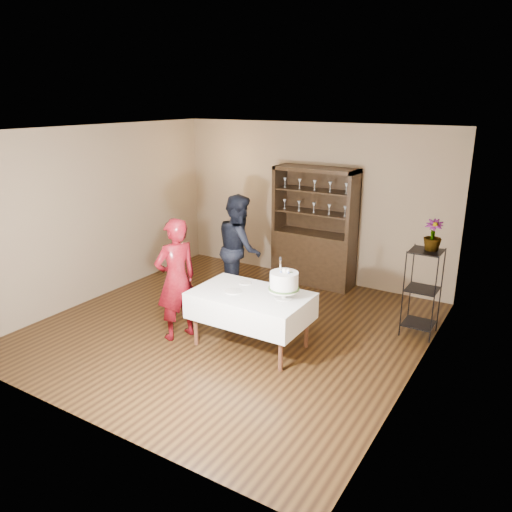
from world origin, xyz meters
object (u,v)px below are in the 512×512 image
object	(u,v)px
potted_plant	(433,235)
cake_table	(251,306)
woman	(176,279)
cake	(284,282)
man	(239,248)
china_hutch	(314,246)
plant_etagere	(422,289)

from	to	relation	value
potted_plant	cake_table	bearing A→B (deg)	-139.74
woman	potted_plant	distance (m)	3.38
cake_table	cake	distance (m)	0.59
cake	woman	bearing A→B (deg)	-166.06
woman	man	world-z (taller)	man
china_hutch	cake	xyz separation A→B (m)	(0.75, -2.48, 0.28)
cake_table	woman	xyz separation A→B (m)	(-0.97, -0.28, 0.26)
woman	potted_plant	world-z (taller)	woman
cake_table	potted_plant	bearing A→B (deg)	40.26
cake	potted_plant	xyz separation A→B (m)	(1.38, 1.47, 0.44)
cake_table	cake	bearing A→B (deg)	8.77
cake_table	potted_plant	distance (m)	2.52
woman	cake	size ratio (longest dim) A/B	3.07
china_hutch	man	xyz separation A→B (m)	(-0.68, -1.28, 0.18)
cake	potted_plant	bearing A→B (deg)	46.85
china_hutch	cake_table	xyz separation A→B (m)	(0.31, -2.54, -0.10)
plant_etagere	man	world-z (taller)	man
plant_etagere	woman	world-z (taller)	woman
cake_table	man	world-z (taller)	man
cake	potted_plant	world-z (taller)	potted_plant
woman	man	size ratio (longest dim) A/B	0.97
man	cake_table	bearing A→B (deg)	179.51
china_hutch	woman	world-z (taller)	china_hutch
potted_plant	plant_etagere	bearing A→B (deg)	-137.23
cake_table	cake	xyz separation A→B (m)	(0.44, 0.07, 0.39)
cake_table	woman	bearing A→B (deg)	-163.80
man	potted_plant	xyz separation A→B (m)	(2.81, 0.27, 0.55)
plant_etagere	potted_plant	distance (m)	0.74
cake_table	man	distance (m)	1.64
woman	cake	world-z (taller)	woman
china_hutch	woman	xyz separation A→B (m)	(-0.66, -2.83, 0.16)
plant_etagere	cake_table	bearing A→B (deg)	-139.81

